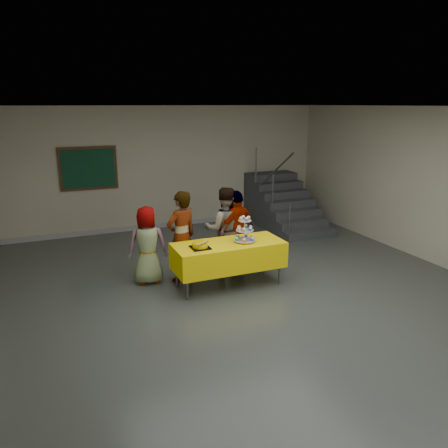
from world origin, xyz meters
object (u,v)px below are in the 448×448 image
object	(u,v)px
bear_cake	(200,245)
staircase	(281,205)
schoolchild_d	(237,231)
noticeboard	(88,168)
cupcake_stand	(245,231)
schoolchild_a	(147,245)
bake_table	(229,255)
schoolchild_b	(182,237)
schoolchild_c	(225,229)

from	to	relation	value
bear_cake	staircase	size ratio (longest dim) A/B	0.15
schoolchild_d	noticeboard	world-z (taller)	noticeboard
cupcake_stand	noticeboard	size ratio (longest dim) A/B	0.34
bear_cake	schoolchild_a	distance (m)	1.03
bake_table	bear_cake	distance (m)	0.61
cupcake_stand	schoolchild_b	bearing A→B (deg)	149.44
bear_cake	noticeboard	xyz separation A→B (m)	(-1.25, 4.08, 0.77)
cupcake_stand	bear_cake	xyz separation A→B (m)	(-0.82, -0.04, -0.12)
staircase	noticeboard	size ratio (longest dim) A/B	1.85
schoolchild_d	schoolchild_a	bearing A→B (deg)	-22.45
bake_table	schoolchild_a	bearing A→B (deg)	151.64
bake_table	staircase	world-z (taller)	staircase
schoolchild_b	schoolchild_d	xyz separation A→B (m)	(1.12, 0.12, -0.05)
schoolchild_a	schoolchild_d	world-z (taller)	schoolchild_d
bear_cake	schoolchild_c	size ratio (longest dim) A/B	0.23
bear_cake	schoolchild_d	bearing A→B (deg)	36.08
cupcake_stand	schoolchild_c	xyz separation A→B (m)	(-0.04, 0.78, -0.16)
schoolchild_c	schoolchild_a	bearing A→B (deg)	20.81
schoolchild_a	schoolchild_c	xyz separation A→B (m)	(1.48, 0.08, 0.10)
bake_table	cupcake_stand	bearing A→B (deg)	-7.27
cupcake_stand	schoolchild_a	size ratio (longest dim) A/B	0.33
bake_table	bear_cake	xyz separation A→B (m)	(-0.54, -0.08, 0.27)
staircase	noticeboard	distance (m)	4.84
staircase	bake_table	bearing A→B (deg)	-131.88
schoolchild_c	schoolchild_d	xyz separation A→B (m)	(0.21, -0.10, -0.03)
staircase	schoolchild_d	bearing A→B (deg)	-133.44
schoolchild_d	cupcake_stand	bearing A→B (deg)	54.29
bear_cake	noticeboard	distance (m)	4.34
bear_cake	schoolchild_d	distance (m)	1.23
bear_cake	schoolchild_d	size ratio (longest dim) A/B	0.24
schoolchild_b	noticeboard	world-z (taller)	noticeboard
noticeboard	schoolchild_b	bearing A→B (deg)	-72.13
schoolchild_a	schoolchild_c	bearing A→B (deg)	-166.11
cupcake_stand	schoolchild_c	bearing A→B (deg)	92.89
schoolchild_c	staircase	size ratio (longest dim) A/B	0.66
cupcake_stand	schoolchild_c	distance (m)	0.80
cupcake_stand	schoolchild_a	world-z (taller)	schoolchild_a
bear_cake	staircase	distance (m)	4.70
noticeboard	staircase	bearing A→B (deg)	-10.23
schoolchild_b	cupcake_stand	bearing A→B (deg)	130.54
schoolchild_b	noticeboard	bearing A→B (deg)	-91.02
cupcake_stand	schoolchild_b	distance (m)	1.11
schoolchild_b	bake_table	bearing A→B (deg)	122.92
schoolchild_a	schoolchild_b	size ratio (longest dim) A/B	0.85
schoolchild_c	noticeboard	bearing A→B (deg)	-40.38
staircase	noticeboard	xyz separation A→B (m)	(-4.63, 0.84, 1.11)
bake_table	schoolchild_c	xyz separation A→B (m)	(0.24, 0.75, 0.23)
bear_cake	schoolchild_d	xyz separation A→B (m)	(0.99, 0.72, -0.07)
bake_table	schoolchild_d	world-z (taller)	schoolchild_d
schoolchild_b	schoolchild_a	bearing A→B (deg)	-33.13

